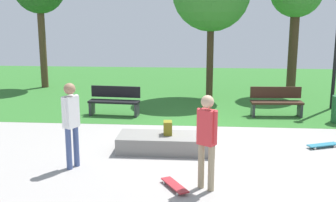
# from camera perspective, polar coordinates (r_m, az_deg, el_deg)

# --- Properties ---
(ground_plane) EXTENTS (28.00, 28.00, 0.00)m
(ground_plane) POSITION_cam_1_polar(r_m,az_deg,el_deg) (10.75, 5.87, -5.50)
(ground_plane) COLOR #9E9993
(grass_lawn) EXTENTS (26.60, 12.58, 0.01)m
(grass_lawn) POSITION_cam_1_polar(r_m,az_deg,el_deg) (18.24, 5.32, 1.89)
(grass_lawn) COLOR #2D6B28
(grass_lawn) RESTS_ON ground_plane
(concrete_ledge) EXTENTS (2.28, 0.94, 0.39)m
(concrete_ledge) POSITION_cam_1_polar(r_m,az_deg,el_deg) (9.94, -0.24, -5.74)
(concrete_ledge) COLOR gray
(concrete_ledge) RESTS_ON ground_plane
(backpack_on_ledge) EXTENTS (0.23, 0.30, 0.32)m
(backpack_on_ledge) POSITION_cam_1_polar(r_m,az_deg,el_deg) (9.89, -0.03, -3.69)
(backpack_on_ledge) COLOR olive
(backpack_on_ledge) RESTS_ON concrete_ledge
(skater_performing_trick) EXTENTS (0.38, 0.34, 1.79)m
(skater_performing_trick) POSITION_cam_1_polar(r_m,az_deg,el_deg) (7.64, 5.32, -4.60)
(skater_performing_trick) COLOR tan
(skater_performing_trick) RESTS_ON ground_plane
(skater_watching) EXTENTS (0.32, 0.39, 1.82)m
(skater_watching) POSITION_cam_1_polar(r_m,az_deg,el_deg) (8.89, -13.10, -2.31)
(skater_watching) COLOR #3F5184
(skater_watching) RESTS_ON ground_plane
(skateboard_by_ledge) EXTENTS (0.58, 0.79, 0.08)m
(skateboard_by_ledge) POSITION_cam_1_polar(r_m,az_deg,el_deg) (7.97, 0.91, -11.42)
(skateboard_by_ledge) COLOR #A5262D
(skateboard_by_ledge) RESTS_ON ground_plane
(skateboard_spare) EXTENTS (0.82, 0.49, 0.08)m
(skateboard_spare) POSITION_cam_1_polar(r_m,az_deg,el_deg) (10.89, 20.38, -5.64)
(skateboard_spare) COLOR teal
(skateboard_spare) RESTS_ON ground_plane
(park_bench_near_lamppost) EXTENTS (1.63, 0.60, 0.91)m
(park_bench_near_lamppost) POSITION_cam_1_polar(r_m,az_deg,el_deg) (13.34, -7.30, 0.11)
(park_bench_near_lamppost) COLOR black
(park_bench_near_lamppost) RESTS_ON ground_plane
(park_bench_center_lawn) EXTENTS (1.62, 0.55, 0.91)m
(park_bench_center_lawn) POSITION_cam_1_polar(r_m,az_deg,el_deg) (13.55, 14.56, -0.00)
(park_bench_center_lawn) COLOR #331E14
(park_bench_center_lawn) RESTS_ON ground_plane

